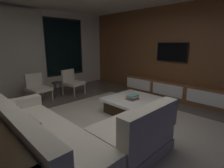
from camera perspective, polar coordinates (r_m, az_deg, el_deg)
floor at (r=3.46m, az=-2.69°, el=-14.74°), size 9.20×9.20×0.00m
back_wall_with_window at (r=6.23m, az=-26.37°, el=9.36°), size 6.60×0.30×2.70m
media_wall at (r=5.58m, az=21.62°, el=9.56°), size 0.12×7.80×2.70m
area_rug at (r=3.62m, az=2.65°, el=-13.36°), size 3.20×3.80×0.01m
sectional_couch at (r=2.73m, az=-14.67°, el=-16.57°), size 1.98×2.50×0.82m
coffee_table at (r=4.19m, az=6.97°, el=-6.88°), size 1.16×1.16×0.36m
book_stack_on_coffee_table at (r=4.04m, az=6.64°, el=-4.24°), size 0.29×0.22×0.11m
accent_chair_near_window at (r=5.77m, az=-12.96°, el=1.04°), size 0.65×0.67×0.78m
accent_chair_by_curtain at (r=5.35m, az=-23.14°, el=-0.66°), size 0.62×0.64×0.78m
side_stool at (r=5.57m, az=-17.39°, el=-0.30°), size 0.32×0.32×0.46m
media_console at (r=5.51m, az=18.91°, el=-1.86°), size 0.46×3.10×0.52m
mounted_tv at (r=5.59m, az=18.80°, el=9.78°), size 0.05×0.96×0.56m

